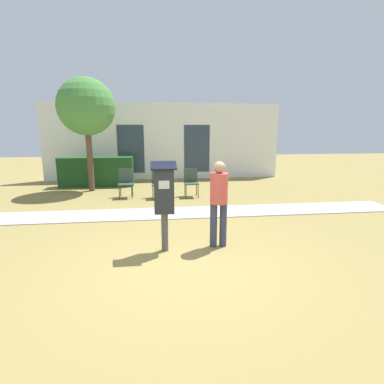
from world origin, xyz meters
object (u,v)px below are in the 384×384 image
object	(u,v)px
outdoor_chair_right	(191,180)
outdoor_chair_middle	(159,181)
parking_meter	(164,195)
person_standing	(219,197)
outdoor_chair_left	(126,181)

from	to	relation	value
outdoor_chair_right	outdoor_chair_middle	bearing A→B (deg)	-175.84
parking_meter	outdoor_chair_right	distance (m)	4.47
person_standing	outdoor_chair_middle	bearing A→B (deg)	112.54
parking_meter	person_standing	xyz separation A→B (m)	(0.98, 0.08, -0.09)
outdoor_chair_right	outdoor_chair_left	bearing A→B (deg)	176.44
outdoor_chair_left	outdoor_chair_right	xyz separation A→B (m)	(2.06, -0.13, 0.00)
outdoor_chair_middle	parking_meter	bearing A→B (deg)	-95.54
outdoor_chair_left	outdoor_chair_middle	distance (m)	1.05
outdoor_chair_middle	outdoor_chair_right	bearing A→B (deg)	-1.85
parking_meter	person_standing	bearing A→B (deg)	4.75
outdoor_chair_middle	outdoor_chair_right	xyz separation A→B (m)	(1.03, 0.08, 0.00)
parking_meter	outdoor_chair_right	size ratio (longest dim) A/B	1.77
person_standing	outdoor_chair_middle	world-z (taller)	person_standing
person_standing	outdoor_chair_right	xyz separation A→B (m)	(0.01, 4.25, -0.40)
outdoor_chair_left	person_standing	bearing A→B (deg)	-44.33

